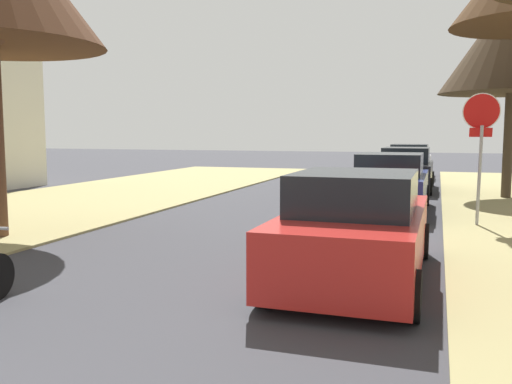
{
  "coord_description": "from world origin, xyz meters",
  "views": [
    {
      "loc": [
        3.43,
        -0.71,
        2.13
      ],
      "look_at": [
        0.78,
        7.35,
        1.2
      ],
      "focal_mm": 38.64,
      "sensor_mm": 36.0,
      "label": 1
    }
  ],
  "objects_px": {
    "parked_sedan_red": "(356,230)",
    "stop_sign_far": "(481,130)",
    "parked_sedan_navy": "(390,185)",
    "parked_sedan_silver": "(410,162)",
    "parked_sedan_black": "(406,170)"
  },
  "relations": [
    {
      "from": "parked_sedan_red",
      "to": "parked_sedan_navy",
      "type": "distance_m",
      "value": 7.14
    },
    {
      "from": "stop_sign_far",
      "to": "parked_sedan_navy",
      "type": "xyz_separation_m",
      "value": [
        -2.07,
        1.81,
        -1.45
      ]
    },
    {
      "from": "parked_sedan_red",
      "to": "parked_sedan_silver",
      "type": "xyz_separation_m",
      "value": [
        -0.16,
        18.99,
        0.0
      ]
    },
    {
      "from": "stop_sign_far",
      "to": "parked_sedan_navy",
      "type": "height_order",
      "value": "stop_sign_far"
    },
    {
      "from": "parked_sedan_red",
      "to": "stop_sign_far",
      "type": "bearing_deg",
      "value": 69.71
    },
    {
      "from": "stop_sign_far",
      "to": "parked_sedan_navy",
      "type": "relative_size",
      "value": 0.67
    },
    {
      "from": "parked_sedan_navy",
      "to": "parked_sedan_black",
      "type": "relative_size",
      "value": 1.0
    },
    {
      "from": "parked_sedan_navy",
      "to": "parked_sedan_black",
      "type": "height_order",
      "value": "same"
    },
    {
      "from": "parked_sedan_red",
      "to": "parked_sedan_navy",
      "type": "bearing_deg",
      "value": 90.78
    },
    {
      "from": "parked_sedan_black",
      "to": "parked_sedan_silver",
      "type": "height_order",
      "value": "same"
    },
    {
      "from": "stop_sign_far",
      "to": "parked_sedan_black",
      "type": "bearing_deg",
      "value": 104.26
    },
    {
      "from": "stop_sign_far",
      "to": "parked_sedan_red",
      "type": "distance_m",
      "value": 5.86
    },
    {
      "from": "parked_sedan_red",
      "to": "parked_sedan_silver",
      "type": "bearing_deg",
      "value": 90.49
    },
    {
      "from": "parked_sedan_red",
      "to": "parked_sedan_silver",
      "type": "distance_m",
      "value": 19.0
    },
    {
      "from": "stop_sign_far",
      "to": "parked_sedan_silver",
      "type": "relative_size",
      "value": 0.67
    }
  ]
}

